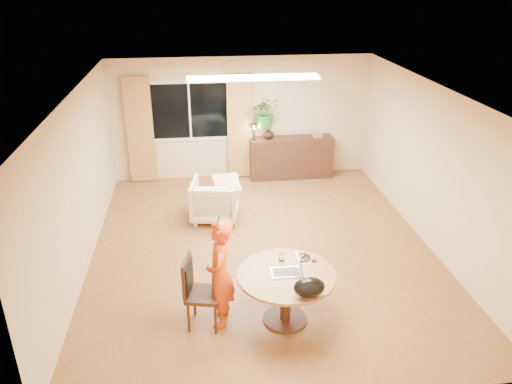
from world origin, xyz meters
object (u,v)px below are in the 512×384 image
(dining_table, at_px, (286,284))
(dining_chair, at_px, (204,293))
(sideboard, at_px, (291,157))
(child, at_px, (220,274))
(armchair, at_px, (215,199))

(dining_table, bearing_deg, dining_chair, 177.25)
(sideboard, bearing_deg, dining_table, -101.57)
(child, distance_m, sideboard, 5.14)
(dining_table, relative_size, dining_chair, 1.29)
(sideboard, bearing_deg, armchair, -133.87)
(dining_table, distance_m, dining_chair, 1.05)
(armchair, bearing_deg, dining_table, 114.01)
(dining_chair, bearing_deg, sideboard, 79.90)
(dining_chair, xyz_separation_m, armchair, (0.29, 2.99, -0.10))
(dining_chair, height_order, armchair, dining_chair)
(child, relative_size, sideboard, 0.82)
(dining_table, xyz_separation_m, dining_chair, (-1.04, 0.05, -0.08))
(child, height_order, sideboard, child)
(dining_table, distance_m, armchair, 3.14)
(dining_table, height_order, dining_chair, dining_chair)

